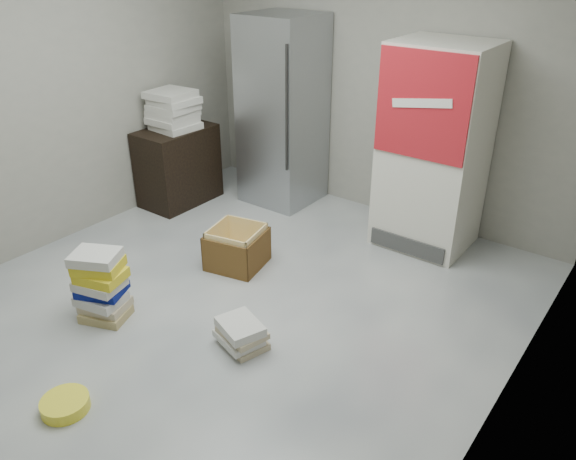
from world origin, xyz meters
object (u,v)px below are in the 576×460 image
Objects in this scene: steel_fridge at (283,112)px; phonebook_stack_main at (101,286)px; coke_cooler at (434,148)px; wood_shelf at (178,166)px; cardboard_box at (237,250)px.

steel_fridge is 3.47× the size of phonebook_stack_main.
coke_cooler is 2.63m from wood_shelf.
phonebook_stack_main is 1.05× the size of cardboard_box.
steel_fridge is 1.69m from cardboard_box.
wood_shelf is at bearing 100.33° from phonebook_stack_main.
steel_fridge is at bearing 41.31° from wood_shelf.
coke_cooler is 3.29× the size of phonebook_stack_main.
steel_fridge reaches higher than phonebook_stack_main.
phonebook_stack_main is (0.27, -2.54, -0.68)m from steel_fridge.
steel_fridge reaches higher than coke_cooler.
steel_fridge is 1.23m from wood_shelf.
coke_cooler reaches higher than wood_shelf.
cardboard_box is (0.55, -1.38, -0.80)m from steel_fridge.
coke_cooler is at bearing 39.06° from cardboard_box.
phonebook_stack_main is at bearing -83.95° from steel_fridge.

